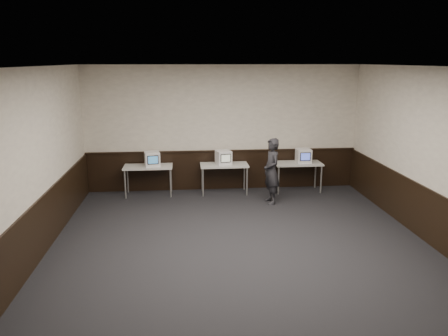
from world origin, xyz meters
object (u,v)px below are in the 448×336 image
Objects in this scene: emac_center at (223,157)px; desk_right at (298,165)px; emac_right at (303,156)px; desk_center at (224,167)px; desk_left at (148,169)px; emac_left at (152,159)px; person at (271,171)px.

desk_right is at bearing -12.55° from emac_center.
emac_right is (2.05, 0.00, 0.00)m from emac_center.
desk_center is 2.05m from emac_right.
emac_center reaches higher than desk_left.
desk_center is at bearing 0.00° from desk_left.
desk_left is at bearing 152.28° from emac_left.
emac_left is at bearing 168.36° from emac_center.
desk_left is 0.28m from emac_left.
emac_left is (0.11, -0.04, 0.25)m from desk_left.
person is (-0.87, -0.90, 0.10)m from desk_right.
desk_left is 2.74× the size of emac_center.
emac_left is at bearing -178.86° from desk_center.
emac_center is at bearing -179.44° from emac_right.
emac_right is at bearing -9.43° from emac_left.
emac_right is at bearing -0.06° from desk_center.
desk_left is 1.00× the size of desk_right.
emac_left is 2.95m from person.
emac_center is 1.39m from person.
desk_left is 1.00× the size of desk_center.
desk_right is (1.90, 0.00, 0.00)m from desk_center.
desk_left is at bearing 167.22° from emac_center.
emac_center is at bearing -179.89° from desk_right.
person reaches higher than emac_center.
desk_center is (1.90, 0.00, 0.00)m from desk_left.
person is (2.82, -0.86, -0.15)m from emac_left.
desk_center is 1.90m from desk_right.
desk_center is 2.74× the size of emac_center.
emac_right reaches higher than emac_center.
desk_center is 0.77× the size of person.
desk_right is 1.93m from emac_center.
emac_right is 0.25× the size of person.
emac_left reaches higher than emac_center.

